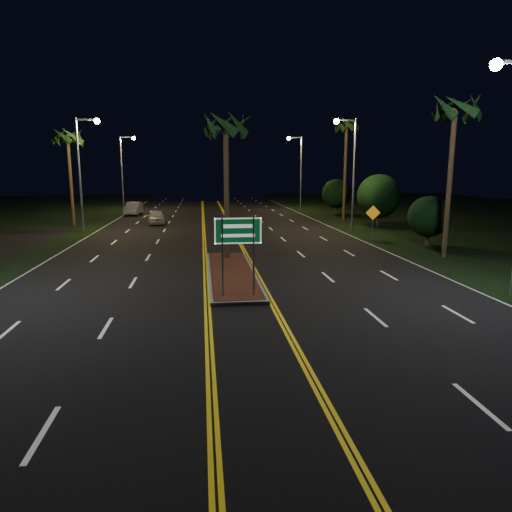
{
  "coord_description": "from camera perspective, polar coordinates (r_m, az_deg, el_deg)",
  "views": [
    {
      "loc": [
        -1.36,
        -14.41,
        5.0
      ],
      "look_at": [
        0.57,
        1.78,
        1.9
      ],
      "focal_mm": 32.0,
      "sensor_mm": 36.0,
      "label": 1
    }
  ],
  "objects": [
    {
      "name": "warning_sign",
      "position": [
        33.77,
        14.39,
        4.67
      ],
      "size": [
        1.03,
        0.2,
        2.48
      ],
      "rotation": [
        0.0,
        0.0,
        -0.16
      ],
      "color": "gray",
      "rests_on": "ground"
    },
    {
      "name": "streetlight_right_mid",
      "position": [
        38.34,
        11.64,
        11.52
      ],
      "size": [
        1.91,
        0.44,
        9.0
      ],
      "color": "gray",
      "rests_on": "ground"
    },
    {
      "name": "highway_sign",
      "position": [
        17.46,
        -2.26,
        2.2
      ],
      "size": [
        1.8,
        0.08,
        3.2
      ],
      "color": "gray",
      "rests_on": "ground"
    },
    {
      "name": "shrub_mid",
      "position": [
        41.43,
        15.1,
        7.24
      ],
      "size": [
        3.78,
        3.78,
        4.62
      ],
      "color": "#382819",
      "rests_on": "ground"
    },
    {
      "name": "palm_right_near",
      "position": [
        28.26,
        23.65,
        16.42
      ],
      "size": [
        2.4,
        2.4,
        9.3
      ],
      "color": "#382819",
      "rests_on": "ground"
    },
    {
      "name": "car_near",
      "position": [
        43.63,
        -12.34,
        4.92
      ],
      "size": [
        2.38,
        4.68,
        1.5
      ],
      "primitive_type": "imported",
      "rotation": [
        0.0,
        0.0,
        0.1
      ],
      "color": "#B2B3B9",
      "rests_on": "ground"
    },
    {
      "name": "shrub_far",
      "position": [
        52.71,
        10.02,
        7.7
      ],
      "size": [
        3.24,
        3.24,
        3.96
      ],
      "color": "#382819",
      "rests_on": "ground"
    },
    {
      "name": "ground",
      "position": [
        15.32,
        -1.35,
        -8.29
      ],
      "size": [
        120.0,
        120.0,
        0.0
      ],
      "primitive_type": "plane",
      "color": "black",
      "rests_on": "ground"
    },
    {
      "name": "median_island",
      "position": [
        22.01,
        -3.09,
        -2.16
      ],
      "size": [
        2.25,
        10.25,
        0.17
      ],
      "color": "gray",
      "rests_on": "ground"
    },
    {
      "name": "streetlight_left_far",
      "position": [
        59.15,
        -16.1,
        10.98
      ],
      "size": [
        1.91,
        0.44,
        9.0
      ],
      "color": "gray",
      "rests_on": "ground"
    },
    {
      "name": "palm_left_far",
      "position": [
        44.02,
        -22.5,
        13.54
      ],
      "size": [
        2.4,
        2.4,
        8.8
      ],
      "color": "#382819",
      "rests_on": "ground"
    },
    {
      "name": "palm_right_far",
      "position": [
        46.8,
        11.27,
        15.64
      ],
      "size": [
        2.4,
        2.4,
        10.3
      ],
      "color": "#382819",
      "rests_on": "ground"
    },
    {
      "name": "palm_median",
      "position": [
        25.06,
        -3.81,
        15.95
      ],
      "size": [
        2.4,
        2.4,
        8.3
      ],
      "color": "#382819",
      "rests_on": "ground"
    },
    {
      "name": "shrub_near",
      "position": [
        32.21,
        20.78,
        4.62
      ],
      "size": [
        2.7,
        2.7,
        3.3
      ],
      "color": "#382819",
      "rests_on": "ground"
    },
    {
      "name": "car_far",
      "position": [
        53.35,
        -15.06,
        5.89
      ],
      "size": [
        2.38,
        5.02,
        1.64
      ],
      "primitive_type": "imported",
      "rotation": [
        0.0,
        0.0,
        -0.06
      ],
      "color": "silver",
      "rests_on": "ground"
    },
    {
      "name": "streetlight_left_mid",
      "position": [
        39.52,
        -20.74,
        11.03
      ],
      "size": [
        1.91,
        0.44,
        9.0
      ],
      "color": "gray",
      "rests_on": "ground"
    },
    {
      "name": "streetlight_right_far",
      "position": [
        57.67,
        5.29,
        11.36
      ],
      "size": [
        1.91,
        0.44,
        9.0
      ],
      "color": "gray",
      "rests_on": "ground"
    }
  ]
}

